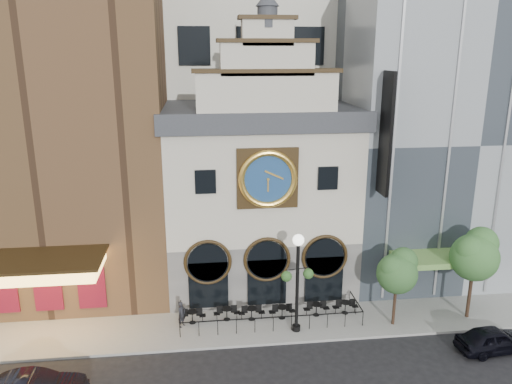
{
  "coord_description": "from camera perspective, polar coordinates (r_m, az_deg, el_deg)",
  "views": [
    {
      "loc": [
        -3.96,
        -23.89,
        15.75
      ],
      "look_at": [
        -0.43,
        6.0,
        7.15
      ],
      "focal_mm": 35.0,
      "sensor_mm": 36.0,
      "label": 1
    }
  ],
  "objects": [
    {
      "name": "pedestrian",
      "position": [
        30.17,
        -8.5,
        -13.65
      ],
      "size": [
        0.65,
        0.68,
        1.57
      ],
      "primitive_type": "imported",
      "rotation": [
        0.0,
        0.0,
        0.91
      ],
      "color": "black",
      "rests_on": "sidewalk"
    },
    {
      "name": "sidewalk",
      "position": [
        30.95,
        1.6,
        -14.49
      ],
      "size": [
        44.0,
        5.0,
        0.15
      ],
      "primitive_type": "cube",
      "color": "gray",
      "rests_on": "ground"
    },
    {
      "name": "cafe_railing",
      "position": [
        30.68,
        1.61,
        -13.64
      ],
      "size": [
        10.6,
        2.6,
        0.9
      ],
      "primitive_type": null,
      "color": "black",
      "rests_on": "sidewalk"
    },
    {
      "name": "retail_building",
      "position": [
        38.29,
        19.77,
        6.6
      ],
      "size": [
        14.0,
        14.4,
        20.0
      ],
      "color": "gray",
      "rests_on": "ground"
    },
    {
      "name": "tree_right",
      "position": [
        32.12,
        23.77,
        -6.44
      ],
      "size": [
        2.91,
        2.8,
        5.6
      ],
      "color": "#382619",
      "rests_on": "sidewalk"
    },
    {
      "name": "bistro_5",
      "position": [
        31.8,
        10.17,
        -12.74
      ],
      "size": [
        1.58,
        0.68,
        0.9
      ],
      "color": "black",
      "rests_on": "sidewalk"
    },
    {
      "name": "car_right",
      "position": [
        30.85,
        25.53,
        -14.96
      ],
      "size": [
        4.24,
        2.04,
        1.4
      ],
      "primitive_type": "imported",
      "rotation": [
        0.0,
        0.0,
        1.67
      ],
      "color": "black",
      "rests_on": "ground"
    },
    {
      "name": "bistro_0",
      "position": [
        30.57,
        -7.29,
        -13.86
      ],
      "size": [
        1.58,
        0.68,
        0.9
      ],
      "color": "black",
      "rests_on": "sidewalk"
    },
    {
      "name": "bistro_2",
      "position": [
        30.68,
        -0.51,
        -13.61
      ],
      "size": [
        1.58,
        0.68,
        0.9
      ],
      "color": "black",
      "rests_on": "sidewalk"
    },
    {
      "name": "theater_building",
      "position": [
        35.18,
        -21.92,
        9.69
      ],
      "size": [
        14.0,
        15.6,
        25.0
      ],
      "color": "brown",
      "rests_on": "ground"
    },
    {
      "name": "bistro_4",
      "position": [
        31.33,
        6.91,
        -13.06
      ],
      "size": [
        1.58,
        0.68,
        0.9
      ],
      "color": "black",
      "rests_on": "sidewalk"
    },
    {
      "name": "bistro_1",
      "position": [
        30.7,
        -3.35,
        -13.62
      ],
      "size": [
        1.58,
        0.68,
        0.9
      ],
      "color": "black",
      "rests_on": "sidewalk"
    },
    {
      "name": "lamppost",
      "position": [
        28.24,
        4.77,
        -9.14
      ],
      "size": [
        1.87,
        0.8,
        5.9
      ],
      "rotation": [
        0.0,
        0.0,
        0.15
      ],
      "color": "black",
      "rests_on": "sidewalk"
    },
    {
      "name": "tree_left",
      "position": [
        30.04,
        15.89,
        -8.6
      ],
      "size": [
        2.43,
        2.34,
        4.68
      ],
      "color": "#382619",
      "rests_on": "sidewalk"
    },
    {
      "name": "clock_building",
      "position": [
        33.22,
        0.37,
        0.12
      ],
      "size": [
        12.6,
        8.78,
        18.65
      ],
      "color": "#605E5B",
      "rests_on": "ground"
    },
    {
      "name": "ground",
      "position": [
        28.88,
        2.35,
        -17.1
      ],
      "size": [
        120.0,
        120.0,
        0.0
      ],
      "primitive_type": "plane",
      "color": "black",
      "rests_on": "ground"
    },
    {
      "name": "bistro_3",
      "position": [
        30.85,
        3.0,
        -13.45
      ],
      "size": [
        1.58,
        0.68,
        0.9
      ],
      "color": "black",
      "rests_on": "sidewalk"
    }
  ]
}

